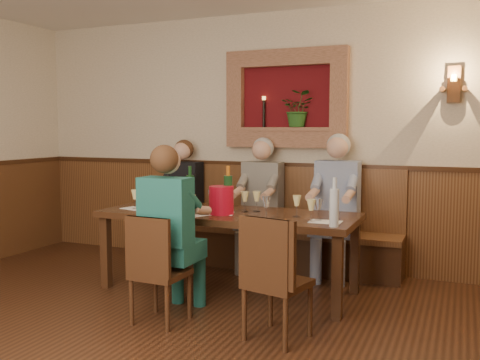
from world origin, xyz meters
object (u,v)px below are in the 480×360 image
object	(u,v)px
person_chair_front	(172,245)
spittoon_bucket	(221,200)
person_bench_mid	(260,215)
wine_bottle_green_b	(190,191)
wine_bottle_green_a	(228,193)
bench	(263,237)
person_bench_left	(180,211)
water_bottle	(334,207)
dining_table	(228,220)
person_bench_right	(335,218)
chair_near_right	(276,303)
chair_near_left	(160,291)

from	to	relation	value
person_chair_front	spittoon_bucket	world-z (taller)	person_chair_front
person_bench_mid	wine_bottle_green_b	size ratio (longest dim) A/B	3.47
person_bench_mid	wine_bottle_green_a	bearing A→B (deg)	-88.50
bench	person_bench_left	distance (m)	1.01
bench	spittoon_bucket	world-z (taller)	bench
person_bench_left	spittoon_bucket	size ratio (longest dim) A/B	5.46
person_chair_front	wine_bottle_green_b	bearing A→B (deg)	108.74
spittoon_bucket	water_bottle	world-z (taller)	water_bottle
person_chair_front	wine_bottle_green_a	distance (m)	0.83
water_bottle	dining_table	bearing A→B (deg)	161.95
person_bench_right	wine_bottle_green_a	bearing A→B (deg)	-132.18
bench	wine_bottle_green_b	world-z (taller)	wine_bottle_green_b
water_bottle	person_bench_left	bearing A→B (deg)	149.95
dining_table	person_bench_mid	world-z (taller)	person_bench_mid
person_bench_left	person_bench_mid	size ratio (longest dim) A/B	0.98
person_bench_right	water_bottle	size ratio (longest dim) A/B	3.74
spittoon_bucket	wine_bottle_green_a	size ratio (longest dim) A/B	0.59
bench	person_bench_mid	bearing A→B (deg)	-90.39
person_bench_mid	chair_near_right	bearing A→B (deg)	-65.73
dining_table	chair_near_right	distance (m)	1.30
dining_table	wine_bottle_green_a	distance (m)	0.26
bench	person_bench_right	world-z (taller)	person_bench_right
wine_bottle_green_a	person_bench_left	bearing A→B (deg)	138.40
chair_near_right	chair_near_left	bearing A→B (deg)	-164.29
chair_near_right	water_bottle	xyz separation A→B (m)	(0.28, 0.59, 0.65)
dining_table	wine_bottle_green_a	size ratio (longest dim) A/B	5.50
wine_bottle_green_b	water_bottle	size ratio (longest dim) A/B	1.04
water_bottle	person_chair_front	bearing A→B (deg)	-160.99
wine_bottle_green_b	water_bottle	xyz separation A→B (m)	(1.53, -0.45, -0.01)
wine_bottle_green_a	person_bench_right	bearing A→B (deg)	47.82
person_bench_right	person_chair_front	distance (m)	1.89
person_bench_right	chair_near_right	bearing A→B (deg)	-90.75
dining_table	wine_bottle_green_b	world-z (taller)	wine_bottle_green_b
person_bench_left	wine_bottle_green_b	world-z (taller)	person_bench_left
chair_near_left	chair_near_right	distance (m)	0.96
person_chair_front	person_bench_right	bearing A→B (deg)	58.77
person_bench_mid	person_bench_left	bearing A→B (deg)	179.94
spittoon_bucket	chair_near_left	bearing A→B (deg)	-100.06
bench	water_bottle	size ratio (longest dim) A/B	7.60
person_bench_mid	spittoon_bucket	bearing A→B (deg)	-90.30
chair_near_left	person_bench_left	xyz separation A→B (m)	(-0.82, 1.82, 0.32)
dining_table	wine_bottle_green_a	bearing A→B (deg)	-65.28
dining_table	person_chair_front	world-z (taller)	person_chair_front
dining_table	person_bench_right	bearing A→B (deg)	45.41
wine_bottle_green_a	water_bottle	xyz separation A→B (m)	(1.06, -0.30, -0.02)
wine_bottle_green_a	wine_bottle_green_b	bearing A→B (deg)	162.94
wine_bottle_green_a	wine_bottle_green_b	xyz separation A→B (m)	(-0.47, 0.15, -0.01)
dining_table	person_bench_right	size ratio (longest dim) A/B	1.63
wine_bottle_green_b	water_bottle	world-z (taller)	wine_bottle_green_b
dining_table	spittoon_bucket	world-z (taller)	spittoon_bucket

